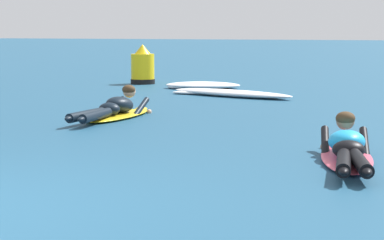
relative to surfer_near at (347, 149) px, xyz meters
name	(u,v)px	position (x,y,z in m)	size (l,w,h in m)	color
ground_plane	(229,97)	(-2.91, 6.97, -0.14)	(120.00, 120.00, 0.00)	navy
surfer_near	(347,149)	(0.00, 0.00, 0.00)	(0.80, 2.52, 0.55)	#E54C66
surfer_far	(115,110)	(-3.81, 2.92, 0.00)	(0.71, 2.51, 0.53)	yellow
whitewater_front	(203,85)	(-3.92, 8.73, -0.06)	(1.84, 1.13, 0.16)	white
whitewater_mid_left	(232,93)	(-2.85, 6.99, -0.07)	(2.87, 1.52, 0.14)	white
channel_marker_buoy	(143,68)	(-5.74, 9.71, 0.25)	(0.61, 0.61, 0.99)	yellow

